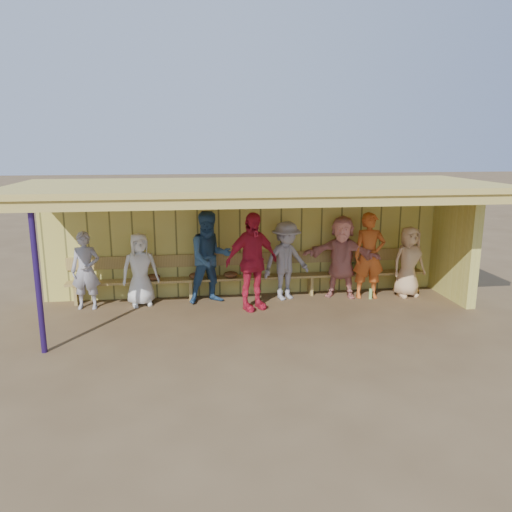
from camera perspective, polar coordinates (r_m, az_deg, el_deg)
The scene contains 12 objects.
ground at distance 9.74m, azimuth 0.28°, elevation -6.49°, with size 90.00×90.00×0.00m, color brown.
player_a at distance 10.32m, azimuth -18.88°, elevation -1.59°, with size 0.56×0.37×1.55m, color #9B98A0.
player_b at distance 10.26m, azimuth -13.11°, elevation -1.51°, with size 0.72×0.47×1.48m, color white.
player_c at distance 10.16m, azimuth -5.27°, elevation -0.18°, with size 0.92×0.72×1.89m, color #2F5581.
player_d at distance 9.70m, azimuth -0.48°, elevation -0.63°, with size 1.13×0.47×1.93m, color red.
player_e at distance 10.38m, azimuth 3.45°, elevation -0.55°, with size 1.06×0.61×1.65m, color #95939B.
player_f at distance 10.67m, azimuth 9.75°, elevation -0.09°, with size 1.61×0.51×1.74m, color #E08A7E.
player_g at distance 10.70m, azimuth 12.80°, elevation 0.02°, with size 0.66×0.43×1.82m, color #C5571F.
player_h at distance 11.07m, azimuth 17.06°, elevation -0.63°, with size 0.74×0.48×1.51m, color tan.
dugout_structure at distance 10.04m, azimuth 1.94°, elevation 4.08°, with size 8.80×3.20×2.50m.
bench at distance 10.64m, azimuth -0.56°, elevation -1.84°, with size 7.60×0.34×0.93m.
dugout_equipment at distance 10.48m, azimuth -2.62°, elevation -2.29°, with size 5.89×0.62×0.80m.
Camera 1 is at (-1.29, -9.10, 3.21)m, focal length 35.00 mm.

